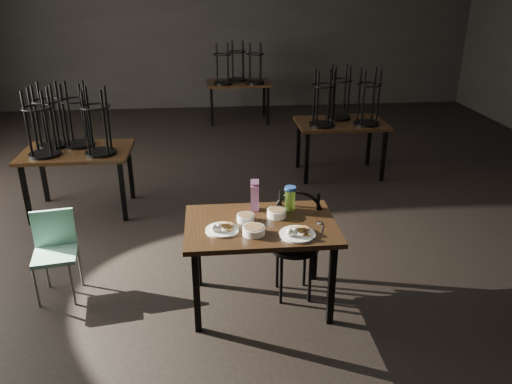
{
  "coord_description": "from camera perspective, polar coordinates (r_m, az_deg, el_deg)",
  "views": [
    {
      "loc": [
        -0.53,
        -4.63,
        2.53
      ],
      "look_at": [
        -0.16,
        -0.72,
        0.85
      ],
      "focal_mm": 35.0,
      "sensor_mm": 36.0,
      "label": 1
    }
  ],
  "objects": [
    {
      "name": "water_bottle",
      "position": [
        4.15,
        3.91,
        -0.72
      ],
      "size": [
        0.1,
        0.1,
        0.21
      ],
      "color": "#83C038",
      "rests_on": "main_table"
    },
    {
      "name": "plate_left",
      "position": [
        3.84,
        -3.93,
        -4.16
      ],
      "size": [
        0.26,
        0.26,
        0.08
      ],
      "color": "white",
      "rests_on": "main_table"
    },
    {
      "name": "spoon",
      "position": [
        3.97,
        7.28,
        -3.63
      ],
      "size": [
        0.06,
        0.2,
        0.01
      ],
      "color": "silver",
      "rests_on": "main_table"
    },
    {
      "name": "school_chair",
      "position": [
        4.56,
        -22.0,
        -5.81
      ],
      "size": [
        0.4,
        0.4,
        0.75
      ],
      "rotation": [
        0.0,
        0.0,
        0.16
      ],
      "color": "#6BA68D",
      "rests_on": "ground"
    },
    {
      "name": "juice_carton",
      "position": [
        4.13,
        -0.14,
        -0.43
      ],
      "size": [
        0.07,
        0.07,
        0.28
      ],
      "color": "#981B85",
      "rests_on": "main_table"
    },
    {
      "name": "bentwood_chair",
      "position": [
        4.24,
        4.56,
        -5.0
      ],
      "size": [
        0.48,
        0.47,
        0.9
      ],
      "rotation": [
        0.0,
        0.0,
        -0.35
      ],
      "color": "black",
      "rests_on": "ground"
    },
    {
      "name": "bowl_near",
      "position": [
        3.98,
        -1.19,
        -2.95
      ],
      "size": [
        0.14,
        0.14,
        0.06
      ],
      "color": "white",
      "rests_on": "main_table"
    },
    {
      "name": "bg_table_right",
      "position": [
        6.9,
        9.77,
        8.09
      ],
      "size": [
        1.2,
        0.8,
        1.48
      ],
      "color": "black",
      "rests_on": "ground"
    },
    {
      "name": "bg_table_far",
      "position": [
        9.6,
        -2.0,
        12.61
      ],
      "size": [
        1.2,
        0.8,
        1.48
      ],
      "color": "black",
      "rests_on": "ground"
    },
    {
      "name": "bowl_big",
      "position": [
        3.78,
        -0.27,
        -4.41
      ],
      "size": [
        0.17,
        0.17,
        0.06
      ],
      "color": "white",
      "rests_on": "main_table"
    },
    {
      "name": "bowl_far",
      "position": [
        4.06,
        2.38,
        -2.39
      ],
      "size": [
        0.16,
        0.16,
        0.06
      ],
      "color": "white",
      "rests_on": "main_table"
    },
    {
      "name": "plate_right",
      "position": [
        3.78,
        4.73,
        -4.65
      ],
      "size": [
        0.28,
        0.28,
        0.09
      ],
      "color": "white",
      "rests_on": "main_table"
    },
    {
      "name": "bg_table_left",
      "position": [
        6.01,
        -20.15,
        4.96
      ],
      "size": [
        1.2,
        0.8,
        1.48
      ],
      "color": "black",
      "rests_on": "ground"
    },
    {
      "name": "main_table",
      "position": [
        3.99,
        0.55,
        -4.61
      ],
      "size": [
        1.2,
        0.8,
        0.75
      ],
      "color": "black",
      "rests_on": "ground"
    },
    {
      "name": "room",
      "position": [
        4.67,
        0.33,
        20.68
      ],
      "size": [
        12.0,
        12.04,
        3.22
      ],
      "color": "black",
      "rests_on": "ground"
    }
  ]
}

